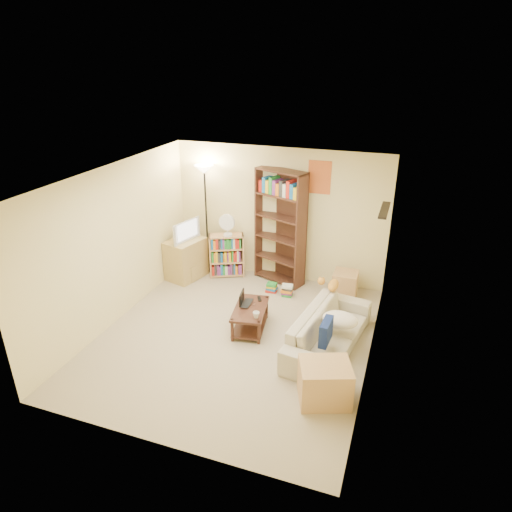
% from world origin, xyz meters
% --- Properties ---
extents(room, '(4.50, 4.54, 2.52)m').
position_xyz_m(room, '(0.00, 0.01, 1.62)').
color(room, '#C8B296').
rests_on(room, ground).
extents(sofa, '(2.16, 1.33, 0.57)m').
position_xyz_m(sofa, '(1.40, 0.20, 0.28)').
color(sofa, '#C1B4A0').
rests_on(sofa, ground).
extents(navy_pillow, '(0.13, 0.38, 0.33)m').
position_xyz_m(navy_pillow, '(1.43, -0.23, 0.54)').
color(navy_pillow, navy).
rests_on(navy_pillow, sofa).
extents(cream_blanket, '(0.52, 0.37, 0.22)m').
position_xyz_m(cream_blanket, '(1.54, 0.23, 0.48)').
color(cream_blanket, silver).
rests_on(cream_blanket, sofa).
extents(tabby_cat, '(0.45, 0.21, 0.15)m').
position_xyz_m(tabby_cat, '(1.26, 0.97, 0.64)').
color(tabby_cat, orange).
rests_on(tabby_cat, sofa).
extents(coffee_table, '(0.61, 0.92, 0.38)m').
position_xyz_m(coffee_table, '(0.14, 0.28, 0.24)').
color(coffee_table, '#3E2218').
rests_on(coffee_table, ground).
extents(laptop, '(0.34, 0.23, 0.03)m').
position_xyz_m(laptop, '(0.10, 0.37, 0.39)').
color(laptop, black).
rests_on(laptop, coffee_table).
extents(laptop_screen, '(0.06, 0.28, 0.19)m').
position_xyz_m(laptop_screen, '(-0.02, 0.35, 0.50)').
color(laptop_screen, white).
rests_on(laptop_screen, laptop).
extents(mug, '(0.20, 0.20, 0.10)m').
position_xyz_m(mug, '(0.33, 0.04, 0.43)').
color(mug, white).
rests_on(mug, coffee_table).
extents(tv_remote, '(0.11, 0.16, 0.02)m').
position_xyz_m(tv_remote, '(0.19, 0.58, 0.39)').
color(tv_remote, black).
rests_on(tv_remote, coffee_table).
extents(tv_stand, '(0.69, 0.83, 0.77)m').
position_xyz_m(tv_stand, '(-1.65, 1.59, 0.39)').
color(tv_stand, tan).
rests_on(tv_stand, ground).
extents(television, '(0.73, 0.44, 0.39)m').
position_xyz_m(television, '(-1.65, 1.59, 0.97)').
color(television, black).
rests_on(television, tv_stand).
extents(tall_bookshelf, '(1.02, 0.65, 2.15)m').
position_xyz_m(tall_bookshelf, '(0.08, 2.05, 1.13)').
color(tall_bookshelf, '#44241A').
rests_on(tall_bookshelf, ground).
extents(short_bookshelf, '(0.71, 0.52, 0.85)m').
position_xyz_m(short_bookshelf, '(-0.94, 1.92, 0.42)').
color(short_bookshelf, tan).
rests_on(short_bookshelf, ground).
extents(desk_fan, '(0.30, 0.17, 0.43)m').
position_xyz_m(desk_fan, '(-0.89, 1.87, 1.08)').
color(desk_fan, white).
rests_on(desk_fan, short_bookshelf).
extents(floor_lamp, '(0.36, 0.36, 2.12)m').
position_xyz_m(floor_lamp, '(-1.40, 2.05, 1.69)').
color(floor_lamp, black).
rests_on(floor_lamp, ground).
extents(side_table, '(0.42, 0.42, 0.48)m').
position_xyz_m(side_table, '(1.37, 1.81, 0.24)').
color(side_table, tan).
rests_on(side_table, ground).
extents(end_cabinet, '(0.77, 0.70, 0.52)m').
position_xyz_m(end_cabinet, '(1.57, -0.93, 0.26)').
color(end_cabinet, tan).
rests_on(end_cabinet, ground).
extents(book_stacks, '(0.52, 0.22, 0.21)m').
position_xyz_m(book_stacks, '(0.26, 1.53, 0.10)').
color(book_stacks, red).
rests_on(book_stacks, ground).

